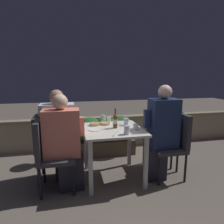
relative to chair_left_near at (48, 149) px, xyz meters
name	(u,v)px	position (x,y,z in m)	size (l,w,h in m)	color
ground_plane	(113,178)	(0.86, 0.13, -0.56)	(16.00, 16.00, 0.00)	#665B51
parapet_wall	(99,131)	(0.86, 1.43, -0.24)	(9.00, 0.18, 0.62)	gray
dining_table	(113,136)	(0.86, 0.13, 0.07)	(0.81, 0.82, 0.74)	silver
planter_hedge	(106,133)	(0.92, 1.02, -0.16)	(1.06, 0.47, 0.71)	brown
chair_left_near	(48,149)	(0.00, 0.00, 0.00)	(0.45, 0.45, 0.94)	#333338
person_coral_top	(65,143)	(0.21, 0.00, 0.06)	(0.51, 0.26, 1.25)	#282833
chair_left_far	(46,143)	(-0.06, 0.26, 0.00)	(0.45, 0.45, 0.94)	#333338
person_blue_shirt	(61,136)	(0.15, 0.26, 0.08)	(0.51, 0.26, 1.28)	#282833
chair_right_near	(174,140)	(1.73, 0.01, 0.00)	(0.45, 0.45, 0.94)	#333338
person_navy_jumper	(161,133)	(1.52, 0.01, 0.12)	(0.48, 0.26, 1.34)	#282833
chair_right_far	(167,134)	(1.76, 0.29, 0.00)	(0.45, 0.45, 0.94)	#333338
beer_bottle	(115,121)	(0.90, 0.15, 0.29)	(0.06, 0.06, 0.28)	brown
plate_0	(119,123)	(1.02, 0.41, 0.19)	(0.20, 0.20, 0.01)	white
plate_1	(95,130)	(0.61, 0.11, 0.19)	(0.19, 0.19, 0.01)	white
bowl_0	(105,123)	(0.79, 0.36, 0.20)	(0.15, 0.15, 0.03)	tan
bowl_1	(94,124)	(0.63, 0.34, 0.21)	(0.15, 0.15, 0.04)	tan
glass_cup_0	(103,119)	(0.79, 0.48, 0.24)	(0.06, 0.06, 0.12)	silver
glass_cup_1	(109,120)	(0.87, 0.49, 0.22)	(0.06, 0.06, 0.08)	silver
glass_cup_2	(136,127)	(1.15, 0.01, 0.22)	(0.07, 0.07, 0.08)	silver
glass_cup_3	(126,122)	(1.08, 0.25, 0.24)	(0.07, 0.07, 0.11)	silver
glass_cup_4	(127,130)	(0.97, -0.17, 0.24)	(0.07, 0.07, 0.11)	silver
fork_0	(115,134)	(0.83, -0.14, 0.19)	(0.10, 0.16, 0.01)	silver
fork_1	(125,128)	(1.04, 0.12, 0.19)	(0.06, 0.17, 0.01)	silver
potted_plant	(47,141)	(-0.11, 0.82, -0.16)	(0.30, 0.30, 0.64)	#9E5638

